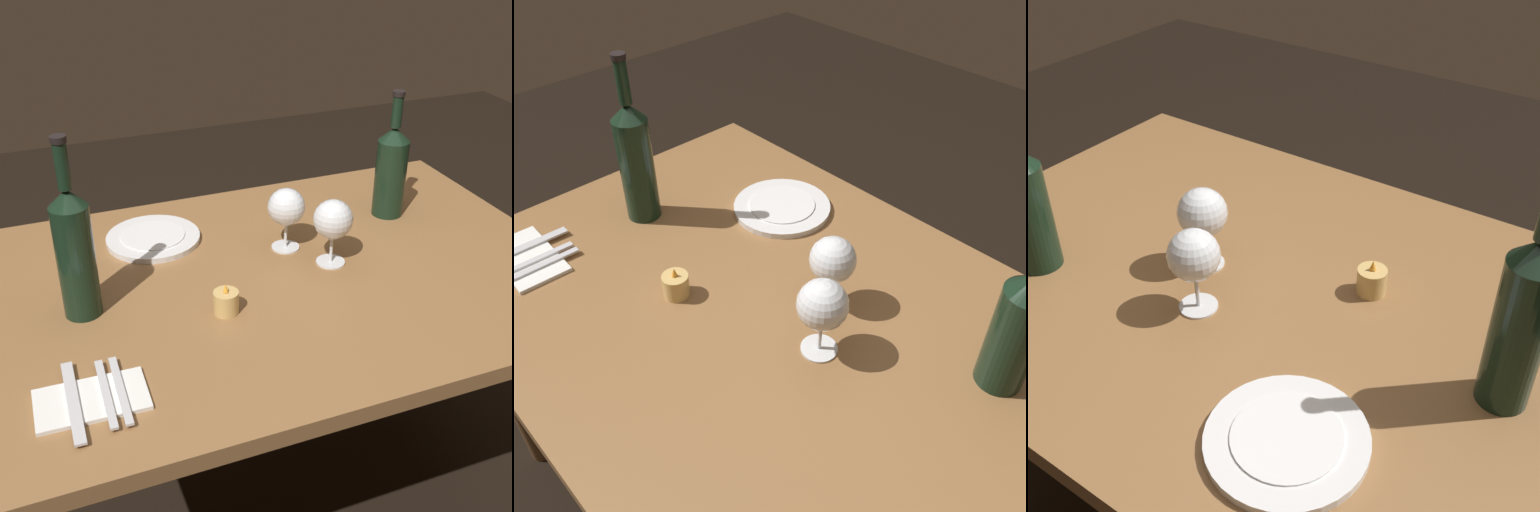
# 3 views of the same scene
# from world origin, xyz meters

# --- Properties ---
(ground_plane) EXTENTS (6.00, 6.00, 0.00)m
(ground_plane) POSITION_xyz_m (0.00, 0.00, 0.00)
(ground_plane) COLOR black
(dining_table) EXTENTS (1.30, 0.90, 0.74)m
(dining_table) POSITION_xyz_m (0.00, 0.00, 0.65)
(dining_table) COLOR olive
(dining_table) RESTS_ON ground
(wine_glass_left) EXTENTS (0.09, 0.09, 0.15)m
(wine_glass_left) POSITION_xyz_m (-0.05, -0.10, 0.85)
(wine_glass_left) COLOR white
(wine_glass_left) RESTS_ON dining_table
(wine_glass_right) EXTENTS (0.09, 0.09, 0.16)m
(wine_glass_right) POSITION_xyz_m (-0.11, -0.00, 0.85)
(wine_glass_right) COLOR white
(wine_glass_right) RESTS_ON dining_table
(wine_bottle) EXTENTS (0.08, 0.08, 0.32)m
(wine_bottle) POSITION_xyz_m (-0.36, -0.17, 0.86)
(wine_bottle) COLOR black
(wine_bottle) RESTS_ON dining_table
(wine_bottle_second) EXTENTS (0.08, 0.08, 0.38)m
(wine_bottle_second) POSITION_xyz_m (0.44, -0.01, 0.89)
(wine_bottle_second) COLOR black
(wine_bottle_second) RESTS_ON dining_table
(votive_candle) EXTENTS (0.05, 0.05, 0.07)m
(votive_candle) POSITION_xyz_m (0.17, 0.10, 0.76)
(votive_candle) COLOR #DBB266
(votive_candle) RESTS_ON dining_table
(dinner_plate) EXTENTS (0.23, 0.23, 0.02)m
(dinner_plate) POSITION_xyz_m (0.24, -0.25, 0.75)
(dinner_plate) COLOR white
(dinner_plate) RESTS_ON dining_table
(folded_napkin) EXTENTS (0.19, 0.12, 0.01)m
(folded_napkin) POSITION_xyz_m (0.47, 0.27, 0.74)
(folded_napkin) COLOR white
(folded_napkin) RESTS_ON dining_table
(fork_inner) EXTENTS (0.02, 0.18, 0.00)m
(fork_inner) POSITION_xyz_m (0.45, 0.27, 0.75)
(fork_inner) COLOR silver
(fork_inner) RESTS_ON folded_napkin
(fork_outer) EXTENTS (0.02, 0.18, 0.00)m
(fork_outer) POSITION_xyz_m (0.42, 0.27, 0.75)
(fork_outer) COLOR silver
(fork_outer) RESTS_ON folded_napkin
(table_knife) EXTENTS (0.03, 0.21, 0.00)m
(table_knife) POSITION_xyz_m (0.50, 0.27, 0.75)
(table_knife) COLOR silver
(table_knife) RESTS_ON folded_napkin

